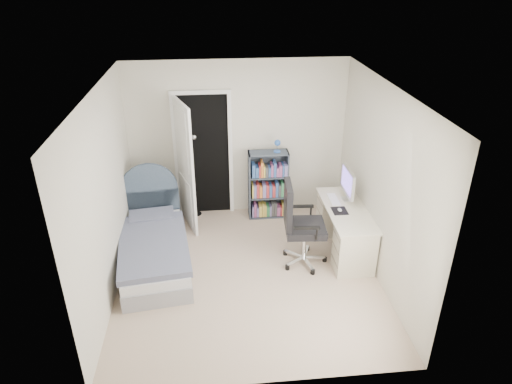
{
  "coord_description": "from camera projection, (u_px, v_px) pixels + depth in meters",
  "views": [
    {
      "loc": [
        -0.39,
        -4.97,
        3.76
      ],
      "look_at": [
        0.13,
        0.26,
        1.1
      ],
      "focal_mm": 32.0,
      "sensor_mm": 36.0,
      "label": 1
    }
  ],
  "objects": [
    {
      "name": "bed",
      "position": [
        154.0,
        246.0,
        6.26
      ],
      "size": [
        1.09,
        1.95,
        1.15
      ],
      "color": "gray",
      "rests_on": "ground"
    },
    {
      "name": "desk",
      "position": [
        345.0,
        227.0,
        6.5
      ],
      "size": [
        0.56,
        1.4,
        1.14
      ],
      "color": "beige",
      "rests_on": "ground"
    },
    {
      "name": "nightstand",
      "position": [
        149.0,
        197.0,
        7.23
      ],
      "size": [
        0.44,
        0.44,
        0.63
      ],
      "color": "#D3B282",
      "rests_on": "ground"
    },
    {
      "name": "bookcase",
      "position": [
        268.0,
        187.0,
        7.33
      ],
      "size": [
        0.63,
        0.27,
        1.33
      ],
      "color": "#3B4451",
      "rests_on": "ground"
    },
    {
      "name": "office_chair",
      "position": [
        298.0,
        221.0,
        6.09
      ],
      "size": [
        0.63,
        0.64,
        1.21
      ],
      "color": "silver",
      "rests_on": "ground"
    },
    {
      "name": "room_shell",
      "position": [
        247.0,
        191.0,
        5.58
      ],
      "size": [
        3.5,
        3.7,
        2.6
      ],
      "color": "tan",
      "rests_on": "ground"
    },
    {
      "name": "floor_lamp",
      "position": [
        195.0,
        184.0,
        7.3
      ],
      "size": [
        0.2,
        0.2,
        1.42
      ],
      "color": "silver",
      "rests_on": "ground"
    },
    {
      "name": "door",
      "position": [
        192.0,
        161.0,
        6.97
      ],
      "size": [
        0.92,
        0.79,
        2.06
      ],
      "color": "black",
      "rests_on": "ground"
    }
  ]
}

